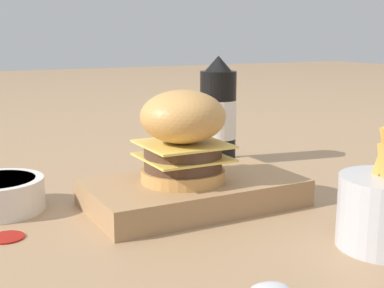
% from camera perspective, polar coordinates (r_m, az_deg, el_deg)
% --- Properties ---
extents(ground_plane, '(6.00, 6.00, 0.00)m').
position_cam_1_polar(ground_plane, '(0.76, 0.64, -6.43)').
color(ground_plane, '#9E7A56').
extents(serving_board, '(0.30, 0.17, 0.04)m').
position_cam_1_polar(serving_board, '(0.76, 0.00, -5.08)').
color(serving_board, '#A37A51').
rests_on(serving_board, ground_plane).
extents(burger, '(0.12, 0.12, 0.13)m').
position_cam_1_polar(burger, '(0.73, -1.12, 0.99)').
color(burger, tan).
rests_on(burger, serving_board).
extents(ketchup_bottle, '(0.07, 0.07, 0.20)m').
position_cam_1_polar(ketchup_bottle, '(0.99, 2.78, 3.14)').
color(ketchup_bottle, black).
rests_on(ketchup_bottle, ground_plane).
extents(ketchup_puddle, '(0.04, 0.04, 0.00)m').
position_cam_1_polar(ketchup_puddle, '(0.68, -19.19, -9.31)').
color(ketchup_puddle, '#9E140F').
rests_on(ketchup_puddle, ground_plane).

